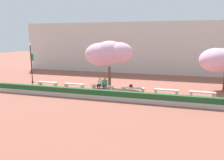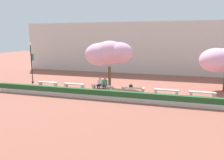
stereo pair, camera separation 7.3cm
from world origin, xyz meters
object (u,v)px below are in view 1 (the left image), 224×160
at_px(person_seated_left, 100,83).
at_px(stone_bench_west_end, 48,83).
at_px(stone_bench_near_east, 133,89).
at_px(person_seated_right, 105,83).
at_px(handbag, 131,86).
at_px(cherry_tree_main, 109,53).
at_px(stone_bench_far_east, 202,93).
at_px(stone_bench_near_west, 74,85).
at_px(stone_bench_center, 103,87).
at_px(lamp_post_with_banner, 31,59).
at_px(stone_bench_east_end, 166,91).

bearing_deg(person_seated_left, stone_bench_west_end, 179.48).
distance_m(stone_bench_near_east, person_seated_left, 3.33).
bearing_deg(person_seated_right, person_seated_left, 179.94).
height_order(handbag, cherry_tree_main, cherry_tree_main).
xyz_separation_m(stone_bench_far_east, handbag, (-6.29, 0.03, 0.27)).
height_order(stone_bench_west_end, stone_bench_near_west, same).
xyz_separation_m(stone_bench_center, stone_bench_near_east, (3.04, 0.00, 0.00)).
relative_size(stone_bench_far_east, lamp_post_with_banner, 0.49).
xyz_separation_m(stone_bench_near_east, lamp_post_with_banner, (-11.79, 1.12, 2.34)).
relative_size(stone_bench_near_west, stone_bench_near_east, 1.00).
relative_size(stone_bench_far_east, person_seated_left, 1.70).
bearing_deg(person_seated_left, stone_bench_far_east, 0.32).
relative_size(cherry_tree_main, lamp_post_with_banner, 1.10).
xyz_separation_m(person_seated_left, person_seated_right, (0.53, -0.00, 0.00)).
distance_m(stone_bench_near_west, stone_bench_far_east, 12.14).
distance_m(stone_bench_east_end, cherry_tree_main, 6.88).
distance_m(stone_bench_center, stone_bench_far_east, 9.11).
relative_size(stone_bench_near_west, handbag, 6.48).
height_order(stone_bench_near_east, stone_bench_far_east, same).
relative_size(stone_bench_near_west, person_seated_left, 1.70).
bearing_deg(stone_bench_near_west, stone_bench_near_east, 0.00).
bearing_deg(handbag, cherry_tree_main, 150.19).
bearing_deg(stone_bench_west_end, person_seated_left, -0.52).
bearing_deg(lamp_post_with_banner, stone_bench_west_end, -22.65).
bearing_deg(handbag, stone_bench_west_end, -179.83).
relative_size(stone_bench_near_east, cherry_tree_main, 0.45).
distance_m(stone_bench_center, stone_bench_east_end, 6.07).
bearing_deg(stone_bench_east_end, cherry_tree_main, 165.31).
xyz_separation_m(stone_bench_near_west, stone_bench_center, (3.04, 0.00, 0.00)).
relative_size(stone_bench_east_end, cherry_tree_main, 0.45).
bearing_deg(stone_bench_center, cherry_tree_main, 84.13).
bearing_deg(stone_bench_east_end, person_seated_right, -179.47).
height_order(stone_bench_near_east, handbag, handbag).
distance_m(stone_bench_near_east, stone_bench_east_end, 3.04).
xyz_separation_m(stone_bench_west_end, person_seated_right, (6.33, -0.05, 0.38)).
bearing_deg(handbag, person_seated_right, -178.20).
bearing_deg(person_seated_left, handbag, 1.48).
relative_size(person_seated_left, cherry_tree_main, 0.26).
height_order(stone_bench_far_east, handbag, handbag).
distance_m(stone_bench_far_east, person_seated_left, 9.38).
distance_m(stone_bench_far_east, cherry_tree_main, 9.61).
distance_m(stone_bench_near_west, lamp_post_with_banner, 6.28).
relative_size(stone_bench_far_east, cherry_tree_main, 0.45).
distance_m(person_seated_right, cherry_tree_main, 3.20).
distance_m(stone_bench_near_west, stone_bench_center, 3.04).
bearing_deg(person_seated_right, stone_bench_east_end, 0.53).
bearing_deg(stone_bench_far_east, stone_bench_near_east, 180.00).
bearing_deg(person_seated_right, cherry_tree_main, 93.71).
height_order(stone_bench_center, person_seated_left, person_seated_left).
height_order(stone_bench_center, stone_bench_far_east, same).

